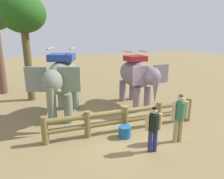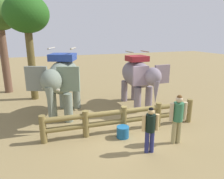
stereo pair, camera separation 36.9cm
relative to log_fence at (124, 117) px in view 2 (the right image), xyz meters
The scene contains 8 objects.
ground_plane 0.61m from the log_fence, 90.00° to the left, with size 60.00×60.00×0.00m, color olive.
log_fence is the anchor object (origin of this frame).
elephant_near_left 3.40m from the log_fence, 129.26° to the left, with size 2.80×3.82×3.22m.
elephant_center 3.35m from the log_fence, 52.65° to the left, with size 1.96×3.42×2.95m.
tourist_woman_in_black 1.75m from the log_fence, 84.06° to the right, with size 0.55×0.37×1.59m.
tourist_man_in_blue 2.10m from the log_fence, 47.34° to the right, with size 0.64×0.40×1.82m.
tree_back_center 7.85m from the log_fence, 119.88° to the left, with size 2.44×2.44×5.91m.
feed_bucket 0.65m from the log_fence, 117.31° to the right, with size 0.47×0.47×0.44m.
Camera 2 is at (-3.10, -7.07, 3.85)m, focal length 33.03 mm.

